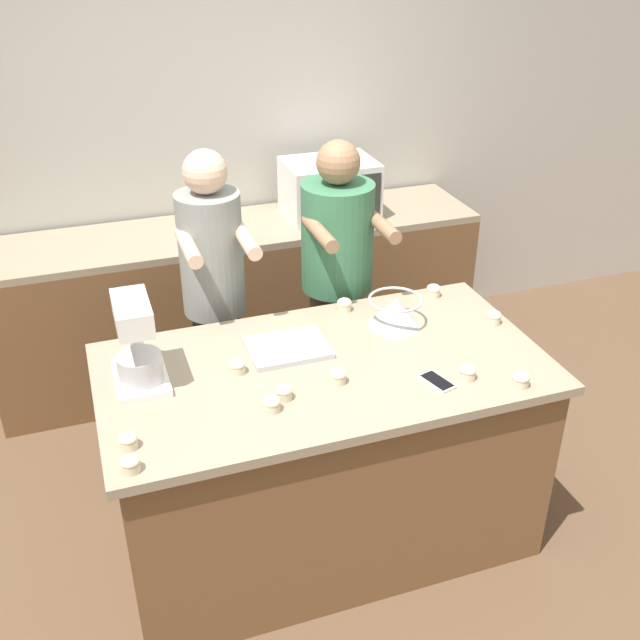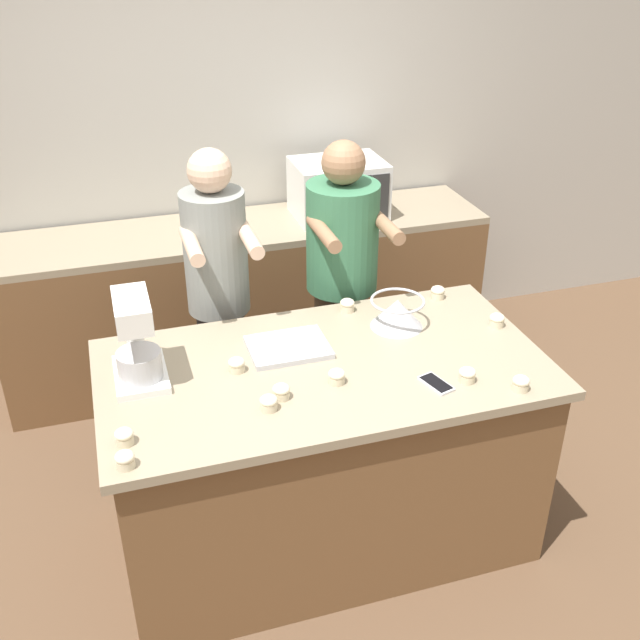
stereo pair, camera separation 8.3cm
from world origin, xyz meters
The scene contains 22 objects.
ground_plane centered at (0.00, 0.00, 0.00)m, with size 16.00×16.00×0.00m, color brown.
back_wall centered at (0.00, 1.85, 1.35)m, with size 10.00×0.06×2.70m.
island_counter centered at (0.00, 0.00, 0.46)m, with size 1.80×0.96×0.91m.
back_counter centered at (0.00, 1.50, 0.46)m, with size 2.80×0.60×0.93m.
person_left centered at (-0.29, 0.72, 0.86)m, with size 0.31×0.49×1.62m.
person_right centered at (0.32, 0.72, 0.84)m, with size 0.36×0.51×1.60m.
stand_mixer centered at (-0.71, 0.12, 1.07)m, with size 0.20×0.30×0.36m.
mixing_bowl centered at (0.40, 0.21, 0.98)m, with size 0.24×0.24×0.13m.
baking_tray centered at (-0.11, 0.15, 0.93)m, with size 0.33×0.25×0.04m.
microwave_oven centered at (0.56, 1.50, 1.09)m, with size 0.51×0.39×0.32m.
cell_phone centered at (0.37, -0.27, 0.92)m, with size 0.11×0.16×0.01m.
cupcake_0 centered at (-0.34, 0.06, 0.94)m, with size 0.07×0.07×0.06m.
cupcake_1 centered at (0.24, 0.40, 0.94)m, with size 0.07×0.07×0.06m.
cupcake_2 centered at (0.49, -0.28, 0.94)m, with size 0.07×0.07×0.06m.
cupcake_3 centered at (0.66, -0.39, 0.94)m, with size 0.07×0.07×0.06m.
cupcake_4 centered at (-0.81, -0.40, 0.94)m, with size 0.07×0.07×0.06m.
cupcake_5 centered at (0.82, 0.07, 0.94)m, with size 0.07×0.07×0.06m.
cupcake_6 centered at (0.01, -0.14, 0.94)m, with size 0.07×0.07×0.06m.
cupcake_7 centered at (0.68, 0.39, 0.94)m, with size 0.07×0.07×0.06m.
cupcake_8 centered at (-0.28, -0.23, 0.94)m, with size 0.07×0.07×0.06m.
cupcake_9 centered at (-0.22, -0.18, 0.94)m, with size 0.07×0.07×0.06m.
cupcake_10 centered at (-0.80, -0.28, 0.94)m, with size 0.07×0.07×0.06m.
Camera 1 is at (-0.84, -2.39, 2.54)m, focal length 42.00 mm.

